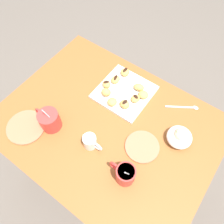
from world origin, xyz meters
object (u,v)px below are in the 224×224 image
(pastry_plate_square, at_px, (124,92))
(beignet_2, at_px, (116,79))
(beignet_8, at_px, (143,95))
(beignet_7, at_px, (112,102))
(saucer_coral_right, at_px, (26,127))
(beignet_4, at_px, (125,72))
(beignet_1, at_px, (125,104))
(beignet_3, at_px, (106,92))
(beignet_6, at_px, (139,87))
(beignet_0, at_px, (136,99))
(dining_table, at_px, (108,136))
(coffee_mug_red_right, at_px, (49,120))
(coffee_mug_red_left, at_px, (125,174))
(beignet_5, at_px, (107,84))
(ice_cream_bowl, at_px, (180,137))
(saucer_coral_left, at_px, (142,146))
(cream_pitcher_white, at_px, (91,142))

(pastry_plate_square, distance_m, beignet_2, 0.08)
(beignet_8, bearing_deg, beignet_7, 51.56)
(saucer_coral_right, relative_size, beignet_4, 3.76)
(beignet_1, height_order, beignet_4, beignet_1)
(beignet_3, relative_size, beignet_6, 0.91)
(beignet_0, distance_m, beignet_2, 0.15)
(beignet_6, bearing_deg, dining_table, 86.44)
(beignet_0, bearing_deg, beignet_2, -15.02)
(coffee_mug_red_right, distance_m, saucer_coral_right, 0.13)
(pastry_plate_square, xyz_separation_m, coffee_mug_red_left, (-0.24, 0.35, 0.04))
(beignet_2, relative_size, beignet_3, 1.05)
(saucer_coral_right, height_order, beignet_7, beignet_7)
(coffee_mug_red_right, xyz_separation_m, beignet_5, (-0.08, -0.33, -0.02))
(dining_table, xyz_separation_m, ice_cream_bowl, (-0.31, -0.13, 0.17))
(dining_table, xyz_separation_m, beignet_2, (0.11, -0.22, 0.17))
(pastry_plate_square, xyz_separation_m, beignet_7, (0.01, 0.10, 0.02))
(saucer_coral_left, relative_size, beignet_8, 3.03)
(pastry_plate_square, relative_size, beignet_6, 4.83)
(coffee_mug_red_left, distance_m, ice_cream_bowl, 0.30)
(beignet_3, xyz_separation_m, beignet_5, (0.03, -0.04, -0.00))
(ice_cream_bowl, xyz_separation_m, beignet_3, (0.41, -0.00, -0.00))
(beignet_6, bearing_deg, beignet_8, 151.34)
(beignet_6, bearing_deg, coffee_mug_red_left, 115.09)
(coffee_mug_red_left, bearing_deg, beignet_4, -55.89)
(coffee_mug_red_left, bearing_deg, coffee_mug_red_right, 0.00)
(coffee_mug_red_right, distance_m, ice_cream_bowl, 0.59)
(dining_table, relative_size, beignet_1, 19.88)
(cream_pitcher_white, distance_m, beignet_7, 0.23)
(saucer_coral_right, height_order, beignet_3, beignet_3)
(ice_cream_bowl, bearing_deg, beignet_8, -22.25)
(ice_cream_bowl, relative_size, saucer_coral_left, 0.73)
(dining_table, bearing_deg, beignet_1, -96.94)
(coffee_mug_red_right, xyz_separation_m, beignet_1, (-0.23, -0.28, -0.02))
(coffee_mug_red_right, distance_m, beignet_8, 0.47)
(ice_cream_bowl, distance_m, beignet_0, 0.28)
(saucer_coral_left, height_order, beignet_0, beignet_0)
(beignet_3, bearing_deg, cream_pitcher_white, 112.32)
(beignet_0, relative_size, beignet_4, 0.99)
(beignet_1, distance_m, beignet_7, 0.06)
(beignet_6, relative_size, beignet_8, 1.06)
(coffee_mug_red_left, xyz_separation_m, cream_pitcher_white, (0.20, -0.03, -0.01))
(saucer_coral_right, bearing_deg, beignet_8, -127.55)
(ice_cream_bowl, distance_m, beignet_6, 0.32)
(beignet_5, height_order, beignet_7, beignet_5)
(dining_table, relative_size, beignet_0, 21.32)
(saucer_coral_right, height_order, beignet_0, beignet_0)
(dining_table, bearing_deg, beignet_3, -51.91)
(dining_table, height_order, coffee_mug_red_left, coffee_mug_red_left)
(pastry_plate_square, distance_m, beignet_4, 0.12)
(pastry_plate_square, bearing_deg, beignet_2, -19.30)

